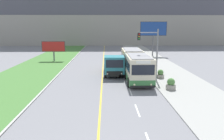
% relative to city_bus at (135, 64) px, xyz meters
% --- Properties ---
extents(apartment_block_background, '(80.00, 8.04, 25.98)m').
position_rel_city_bus_xyz_m(apartment_block_background, '(-3.96, 44.55, 11.46)').
color(apartment_block_background, gray).
rests_on(apartment_block_background, ground_plane).
extents(city_bus, '(2.64, 11.85, 3.01)m').
position_rel_city_bus_xyz_m(city_bus, '(0.00, 0.00, 0.00)').
color(city_bus, beige).
rests_on(city_bus, ground_plane).
extents(dump_truck, '(2.43, 6.12, 2.55)m').
position_rel_city_bus_xyz_m(dump_truck, '(-2.53, 0.40, -0.25)').
color(dump_truck, black).
rests_on(dump_truck, ground_plane).
extents(traffic_light_mast, '(2.28, 0.32, 5.76)m').
position_rel_city_bus_xyz_m(traffic_light_mast, '(1.48, -2.15, 2.15)').
color(traffic_light_mast, slate).
rests_on(traffic_light_mast, ground_plane).
extents(billboard_large, '(5.30, 0.24, 6.85)m').
position_rel_city_bus_xyz_m(billboard_large, '(5.96, 17.90, 3.70)').
color(billboard_large, '#59595B').
rests_on(billboard_large, ground_plane).
extents(billboard_small, '(4.00, 0.24, 3.45)m').
position_rel_city_bus_xyz_m(billboard_small, '(-12.55, 12.02, 0.92)').
color(billboard_small, '#59595B').
rests_on(billboard_small, ground_plane).
extents(planter_round_near, '(0.93, 0.93, 1.12)m').
position_rel_city_bus_xyz_m(planter_round_near, '(2.71, -5.86, -0.96)').
color(planter_round_near, gray).
rests_on(planter_round_near, sidewalk_right).
extents(planter_round_second, '(0.86, 0.86, 1.02)m').
position_rel_city_bus_xyz_m(planter_round_second, '(2.84, -1.26, -1.00)').
color(planter_round_second, gray).
rests_on(planter_round_second, sidewalk_right).
extents(planter_round_third, '(0.92, 0.92, 1.06)m').
position_rel_city_bus_xyz_m(planter_round_third, '(2.59, 3.33, -0.98)').
color(planter_round_third, gray).
rests_on(planter_round_third, sidewalk_right).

